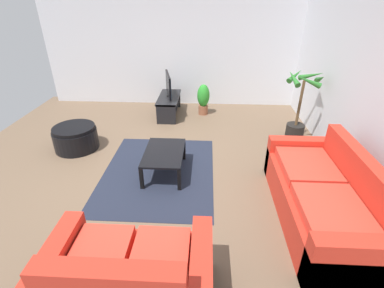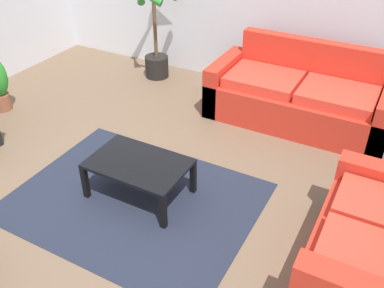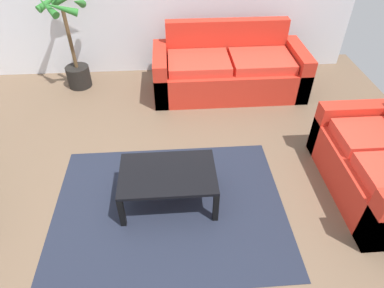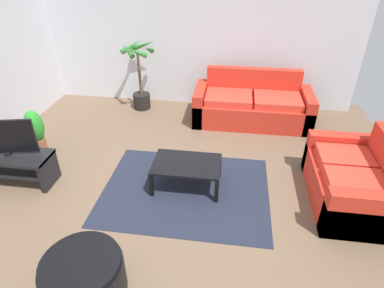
% 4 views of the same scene
% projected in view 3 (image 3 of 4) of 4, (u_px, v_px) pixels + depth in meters
% --- Properties ---
extents(ground_plane, '(6.60, 6.60, 0.00)m').
position_uv_depth(ground_plane, '(150.00, 220.00, 3.12)').
color(ground_plane, brown).
extents(couch_main, '(2.08, 0.90, 0.90)m').
position_uv_depth(couch_main, '(228.00, 71.00, 4.74)').
color(couch_main, red).
rests_on(couch_main, ground).
extents(coffee_table, '(0.89, 0.58, 0.37)m').
position_uv_depth(coffee_table, '(168.00, 176.00, 3.11)').
color(coffee_table, black).
rests_on(coffee_table, ground).
extents(area_rug, '(2.20, 1.70, 0.01)m').
position_uv_depth(area_rug, '(170.00, 207.00, 3.24)').
color(area_rug, '#1E2333').
rests_on(area_rug, ground).
extents(potted_palm, '(0.66, 0.66, 1.33)m').
position_uv_depth(potted_palm, '(73.00, 49.00, 4.66)').
color(potted_palm, black).
rests_on(potted_palm, ground).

